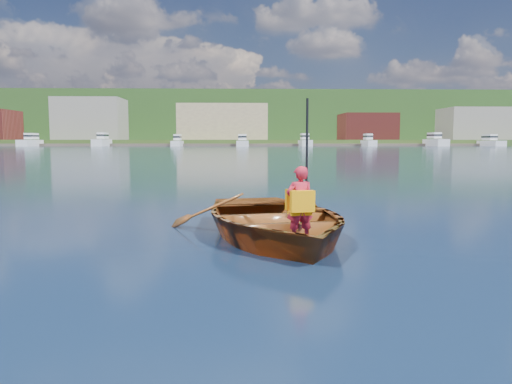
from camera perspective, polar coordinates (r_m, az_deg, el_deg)
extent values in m
plane|color=#152B40|center=(8.28, -7.79, -4.89)|extent=(600.00, 600.00, 0.00)
imported|color=brown|center=(7.93, 1.94, -3.15)|extent=(3.84, 4.81, 0.89)
imported|color=red|center=(7.07, 5.02, -1.42)|extent=(0.44, 0.33, 1.08)
cube|color=#FFA809|center=(6.95, 5.33, -1.07)|extent=(0.35, 0.16, 0.30)
cube|color=#FFA809|center=(7.18, 4.73, -0.85)|extent=(0.35, 0.15, 0.30)
cube|color=#FFA809|center=(7.09, 5.01, -2.40)|extent=(0.34, 0.27, 0.05)
cylinder|color=black|center=(7.22, 5.81, 2.52)|extent=(0.04, 0.04, 2.04)
cube|color=#446024|center=(198.10, -2.09, 5.67)|extent=(400.00, 80.00, 2.00)
cube|color=#324E1E|center=(248.28, -2.05, 8.01)|extent=(400.00, 100.00, 22.00)
cube|color=brown|center=(156.10, -1.59, 5.41)|extent=(160.03, 5.51, 0.80)
cube|color=gray|center=(180.56, -18.37, 7.90)|extent=(22.00, 16.00, 14.00)
cube|color=tan|center=(173.31, -3.80, 7.95)|extent=(30.00, 16.00, 12.00)
cube|color=maroon|center=(178.70, 12.57, 7.28)|extent=(18.00, 16.00, 9.00)
cube|color=gray|center=(192.55, 24.28, 7.09)|extent=(26.00, 16.00, 11.00)
cube|color=white|center=(163.51, -24.40, 5.07)|extent=(3.36, 12.00, 2.14)
cube|color=white|center=(164.62, -24.27, 5.84)|extent=(2.35, 5.40, 1.80)
cube|color=black|center=(164.62, -24.28, 5.87)|extent=(2.42, 5.64, 0.50)
cube|color=white|center=(156.64, -17.20, 5.34)|extent=(3.20, 11.43, 2.32)
cube|color=white|center=(157.75, -17.12, 6.18)|extent=(2.24, 5.14, 1.80)
cube|color=black|center=(157.75, -17.12, 6.22)|extent=(2.30, 5.37, 0.50)
cube|color=white|center=(152.27, -8.99, 5.45)|extent=(2.76, 9.85, 1.82)
cube|color=white|center=(153.25, -8.96, 6.20)|extent=(1.93, 4.43, 1.80)
cube|color=black|center=(153.25, -8.96, 6.24)|extent=(1.99, 4.63, 0.50)
cube|color=white|center=(151.10, -1.57, 5.52)|extent=(3.56, 12.73, 1.86)
cube|color=white|center=(152.37, -1.57, 6.28)|extent=(2.50, 5.73, 1.80)
cube|color=black|center=(152.37, -1.57, 6.32)|extent=(2.57, 5.98, 0.50)
cube|color=white|center=(152.38, 5.64, 5.53)|extent=(3.11, 11.11, 2.09)
cube|color=white|center=(153.48, 5.59, 6.34)|extent=(2.18, 5.00, 1.80)
cube|color=black|center=(153.49, 5.59, 6.38)|extent=(2.24, 5.22, 0.50)
cube|color=white|center=(156.08, 12.74, 5.42)|extent=(2.72, 9.72, 2.02)
cube|color=white|center=(157.02, 12.67, 6.19)|extent=(1.90, 4.37, 1.80)
cube|color=black|center=(157.02, 12.67, 6.23)|extent=(1.96, 4.57, 0.50)
cube|color=white|center=(162.49, 19.84, 5.28)|extent=(3.56, 12.70, 2.39)
cube|color=white|center=(163.68, 19.71, 6.10)|extent=(2.49, 5.72, 1.80)
cube|color=black|center=(163.68, 19.71, 6.14)|extent=(2.56, 5.97, 0.50)
cube|color=white|center=(169.59, 25.28, 5.01)|extent=(3.37, 12.03, 1.88)
cube|color=white|center=(170.66, 25.12, 5.69)|extent=(2.36, 5.41, 1.80)
cube|color=black|center=(170.66, 25.13, 5.73)|extent=(2.42, 5.65, 0.50)
cylinder|color=#382314|center=(245.04, 6.28, 8.40)|extent=(0.80, 0.80, 3.66)
sphere|color=#2C5A19|center=(245.31, 6.29, 9.54)|extent=(6.83, 6.83, 6.83)
cylinder|color=#382314|center=(284.55, 23.14, 8.14)|extent=(0.80, 0.80, 2.61)
sphere|color=#2C5A19|center=(284.74, 23.17, 8.83)|extent=(4.87, 4.87, 4.87)
cylinder|color=#382314|center=(254.15, 5.74, 8.79)|extent=(0.80, 0.80, 4.19)
sphere|color=#2C5A19|center=(254.50, 5.76, 10.04)|extent=(7.82, 7.82, 7.82)
cylinder|color=#382314|center=(293.99, -25.10, 8.48)|extent=(0.80, 0.80, 3.03)
sphere|color=#2C5A19|center=(294.24, -25.13, 9.26)|extent=(5.65, 5.65, 5.65)
cylinder|color=#382314|center=(286.78, 25.50, 8.03)|extent=(0.80, 0.80, 3.98)
sphere|color=#2C5A19|center=(287.08, 25.55, 9.08)|extent=(7.42, 7.42, 7.42)
cylinder|color=#382314|center=(242.46, 14.12, 7.85)|extent=(0.80, 0.80, 3.66)
sphere|color=#2C5A19|center=(242.70, 14.15, 9.00)|extent=(6.83, 6.83, 6.83)
cylinder|color=#382314|center=(254.83, -16.88, 8.26)|extent=(0.80, 0.80, 3.76)
sphere|color=#2C5A19|center=(255.12, -16.91, 9.39)|extent=(7.03, 7.03, 7.03)
cylinder|color=#382314|center=(231.42, -24.52, 6.71)|extent=(0.80, 0.80, 4.19)
sphere|color=#2C5A19|center=(231.62, -24.58, 8.09)|extent=(7.83, 7.83, 7.83)
cylinder|color=#382314|center=(255.76, 11.08, 8.57)|extent=(0.80, 0.80, 4.15)
sphere|color=#2C5A19|center=(256.09, 11.10, 9.81)|extent=(7.74, 7.74, 7.74)
cylinder|color=#382314|center=(269.21, -22.74, 8.09)|extent=(0.80, 0.80, 3.19)
sphere|color=#2C5A19|center=(269.44, -22.78, 8.99)|extent=(5.96, 5.96, 5.96)
cylinder|color=#382314|center=(273.03, -7.60, 9.28)|extent=(0.80, 0.80, 3.26)
sphere|color=#2C5A19|center=(273.33, -7.61, 10.19)|extent=(6.08, 6.08, 6.08)
cylinder|color=#382314|center=(231.78, 8.31, 7.80)|extent=(0.80, 0.80, 3.51)
sphere|color=#2C5A19|center=(231.99, 8.33, 8.95)|extent=(6.56, 6.56, 6.56)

